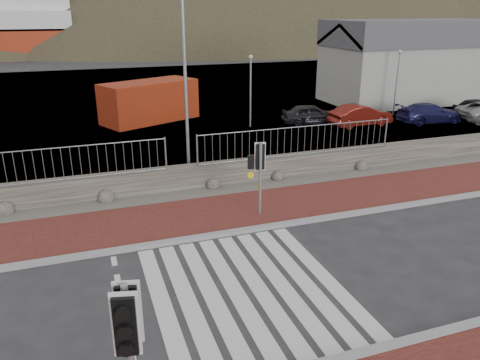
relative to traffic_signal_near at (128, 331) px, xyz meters
name	(u,v)px	position (x,y,z in m)	size (l,w,h in m)	color
ground	(247,289)	(3.12, 3.39, -2.07)	(220.00, 220.00, 0.00)	#28282B
sidewalk_far	(201,216)	(3.12, 7.89, -2.03)	(40.00, 3.00, 0.08)	brown
kerb_far	(213,235)	(3.12, 6.39, -2.02)	(40.00, 0.25, 0.12)	gray
zebra_crossing	(247,289)	(3.12, 3.39, -2.07)	(4.62, 5.60, 0.01)	silver
gravel_strip	(187,195)	(3.12, 9.89, -2.04)	(40.00, 1.50, 0.06)	#59544C
stone_wall	(182,178)	(3.12, 10.69, -1.62)	(40.00, 0.60, 0.90)	#423C36
railing	(181,144)	(3.12, 10.54, -0.25)	(18.07, 0.07, 1.22)	gray
quay	(124,98)	(3.12, 31.29, -2.07)	(120.00, 40.00, 0.50)	#4C4C4F
water	(98,57)	(3.12, 66.29, -2.07)	(220.00, 50.00, 0.05)	#3F4C54
harbor_building	(410,61)	(23.12, 23.29, 0.86)	(12.20, 6.20, 5.80)	#9E9E99
hills_backdrop	(135,156)	(9.86, 91.29, -25.13)	(254.00, 90.00, 100.00)	#2C2E1C
traffic_signal_near	(128,331)	(0.00, 0.00, 0.00)	(0.45, 0.33, 2.86)	gray
traffic_signal_far	(259,164)	(5.01, 7.42, -0.24)	(0.62, 0.31, 2.54)	gray
streetlight	(188,75)	(3.71, 11.52, 2.14)	(1.57, 0.49, 7.49)	gray
shipping_container	(150,101)	(3.82, 22.80, -0.87)	(5.79, 2.41, 2.41)	#9F3211
car_a	(311,114)	(12.82, 18.73, -1.47)	(1.42, 3.52, 1.20)	black
car_b	(360,115)	(15.33, 17.36, -1.44)	(1.33, 3.83, 1.26)	#62140E
car_c	(430,113)	(19.79, 16.70, -1.49)	(1.65, 4.06, 1.18)	#171543
car_e	(478,107)	(23.88, 17.03, -1.48)	(1.40, 3.49, 1.19)	black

